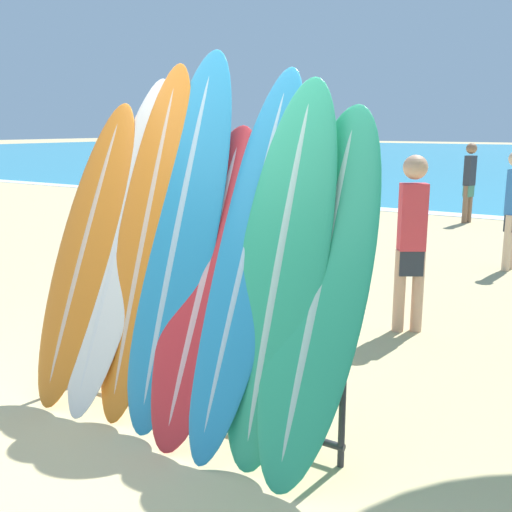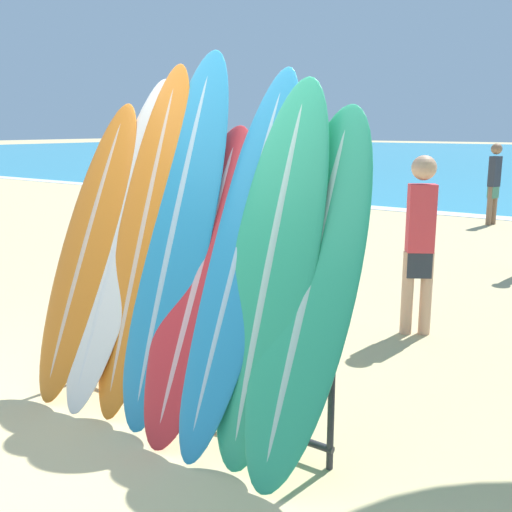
% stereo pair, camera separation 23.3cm
% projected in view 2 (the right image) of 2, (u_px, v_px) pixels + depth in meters
% --- Properties ---
extents(ground_plane, '(160.00, 160.00, 0.00)m').
position_uv_depth(ground_plane, '(149.00, 427.00, 3.93)').
color(ground_plane, tan).
extents(surfboard_rack, '(2.20, 0.04, 0.95)m').
position_uv_depth(surfboard_rack, '(186.00, 346.00, 3.95)').
color(surfboard_rack, '#28282D').
rests_on(surfboard_rack, ground_plane).
extents(surfboard_slot_0, '(0.57, 0.99, 2.12)m').
position_uv_depth(surfboard_slot_0, '(88.00, 248.00, 4.38)').
color(surfboard_slot_0, orange).
rests_on(surfboard_slot_0, ground_plane).
extents(surfboard_slot_1, '(0.53, 1.07, 2.29)m').
position_uv_depth(surfboard_slot_1, '(120.00, 240.00, 4.24)').
color(surfboard_slot_1, silver).
rests_on(surfboard_slot_1, ground_plane).
extents(surfboard_slot_2, '(0.52, 0.89, 2.37)m').
position_uv_depth(surfboard_slot_2, '(144.00, 238.00, 4.08)').
color(surfboard_slot_2, orange).
rests_on(surfboard_slot_2, ground_plane).
extents(surfboard_slot_3, '(0.59, 0.96, 2.45)m').
position_uv_depth(surfboard_slot_3, '(175.00, 236.00, 3.93)').
color(surfboard_slot_3, teal).
rests_on(surfboard_slot_3, ground_plane).
extents(surfboard_slot_4, '(0.57, 0.95, 1.95)m').
position_uv_depth(surfboard_slot_4, '(199.00, 281.00, 3.77)').
color(surfboard_slot_4, red).
rests_on(surfboard_slot_4, ground_plane).
extents(surfboard_slot_5, '(0.48, 1.13, 2.32)m').
position_uv_depth(surfboard_slot_5, '(240.00, 256.00, 3.64)').
color(surfboard_slot_5, teal).
rests_on(surfboard_slot_5, ground_plane).
extents(surfboard_slot_6, '(0.58, 0.87, 2.24)m').
position_uv_depth(surfboard_slot_6, '(271.00, 269.00, 3.47)').
color(surfboard_slot_6, '#289E70').
rests_on(surfboard_slot_6, ground_plane).
extents(surfboard_slot_7, '(0.58, 0.99, 2.07)m').
position_uv_depth(surfboard_slot_7, '(309.00, 290.00, 3.34)').
color(surfboard_slot_7, '#289E70').
rests_on(surfboard_slot_7, ground_plane).
extents(person_near_water, '(0.29, 0.26, 1.68)m').
position_uv_depth(person_near_water, '(420.00, 239.00, 5.51)').
color(person_near_water, tan).
rests_on(person_near_water, ground_plane).
extents(person_far_left, '(0.22, 0.27, 1.61)m').
position_uv_depth(person_far_left, '(494.00, 181.00, 11.90)').
color(person_far_left, '#846047').
rests_on(person_far_left, ground_plane).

